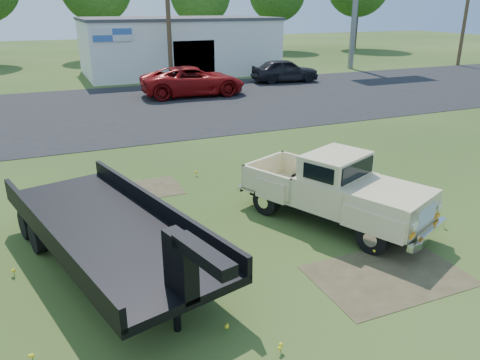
% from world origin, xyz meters
% --- Properties ---
extents(ground, '(140.00, 140.00, 0.00)m').
position_xyz_m(ground, '(0.00, 0.00, 0.00)').
color(ground, '#244014').
rests_on(ground, ground).
extents(asphalt_lot, '(90.00, 14.00, 0.02)m').
position_xyz_m(asphalt_lot, '(0.00, 15.00, 0.00)').
color(asphalt_lot, black).
rests_on(asphalt_lot, ground).
extents(dirt_patch_a, '(3.00, 2.00, 0.01)m').
position_xyz_m(dirt_patch_a, '(1.50, -3.00, 0.00)').
color(dirt_patch_a, '#443A24').
rests_on(dirt_patch_a, ground).
extents(dirt_patch_b, '(2.20, 1.60, 0.01)m').
position_xyz_m(dirt_patch_b, '(-2.00, 3.50, 0.00)').
color(dirt_patch_b, '#443A24').
rests_on(dirt_patch_b, ground).
extents(commercial_building, '(14.20, 8.20, 4.15)m').
position_xyz_m(commercial_building, '(6.00, 26.99, 2.10)').
color(commercial_building, white).
rests_on(commercial_building, ground).
extents(utility_pole_mid, '(1.60, 0.30, 9.00)m').
position_xyz_m(utility_pole_mid, '(4.00, 22.00, 4.60)').
color(utility_pole_mid, '#43311F').
rests_on(utility_pole_mid, ground).
extents(utility_pole_east, '(1.60, 0.30, 9.00)m').
position_xyz_m(utility_pole_east, '(30.00, 22.00, 4.60)').
color(utility_pole_east, '#43311F').
rests_on(utility_pole_east, ground).
extents(vintage_pickup_truck, '(3.70, 5.20, 1.76)m').
position_xyz_m(vintage_pickup_truck, '(1.85, -0.46, 0.88)').
color(vintage_pickup_truck, beige).
rests_on(vintage_pickup_truck, ground).
extents(flatbed_trailer, '(4.01, 7.32, 1.90)m').
position_xyz_m(flatbed_trailer, '(-3.47, -0.40, 0.95)').
color(flatbed_trailer, black).
rests_on(flatbed_trailer, ground).
extents(red_pickup, '(6.17, 3.09, 1.68)m').
position_xyz_m(red_pickup, '(4.02, 17.24, 0.84)').
color(red_pickup, maroon).
rests_on(red_pickup, ground).
extents(dark_sedan, '(4.78, 2.44, 1.56)m').
position_xyz_m(dark_sedan, '(11.40, 19.65, 0.78)').
color(dark_sedan, black).
rests_on(dark_sedan, ground).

